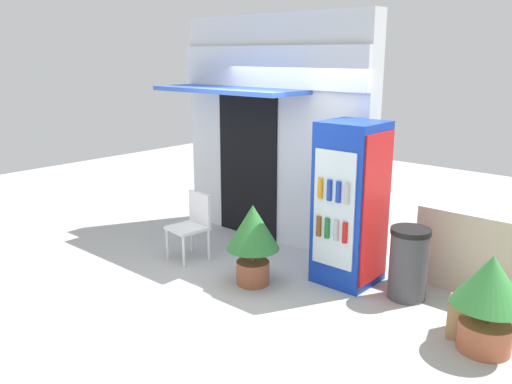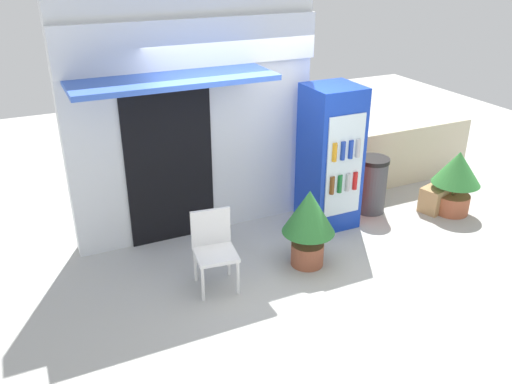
# 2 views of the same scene
# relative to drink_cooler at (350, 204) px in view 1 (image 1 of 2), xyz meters

# --- Properties ---
(ground) EXTENTS (16.00, 16.00, 0.00)m
(ground) POSITION_rel_drink_cooler_xyz_m (-1.07, -0.75, -0.97)
(ground) COLOR #B2B2AD
(storefront_building) EXTENTS (3.19, 1.10, 3.20)m
(storefront_building) POSITION_rel_drink_cooler_xyz_m (-1.70, 0.60, 0.68)
(storefront_building) COLOR silver
(storefront_building) RESTS_ON ground
(drink_cooler) EXTENTS (0.69, 0.73, 1.93)m
(drink_cooler) POSITION_rel_drink_cooler_xyz_m (0.00, 0.00, 0.00)
(drink_cooler) COLOR #1438B2
(drink_cooler) RESTS_ON ground
(plastic_chair) EXTENTS (0.50, 0.51, 0.88)m
(plastic_chair) POSITION_rel_drink_cooler_xyz_m (-1.96, -0.73, -0.46)
(plastic_chair) COLOR white
(plastic_chair) RESTS_ON ground
(potted_plant_near_shop) EXTENTS (0.63, 0.63, 0.98)m
(potted_plant_near_shop) POSITION_rel_drink_cooler_xyz_m (-0.80, -0.82, -0.35)
(potted_plant_near_shop) COLOR #995138
(potted_plant_near_shop) RESTS_ON ground
(potted_plant_curbside) EXTENTS (0.68, 0.68, 0.93)m
(potted_plant_curbside) POSITION_rel_drink_cooler_xyz_m (1.79, -0.51, -0.40)
(potted_plant_curbside) COLOR #AD5B3D
(potted_plant_curbside) RESTS_ON ground
(trash_bin) EXTENTS (0.44, 0.44, 0.82)m
(trash_bin) POSITION_rel_drink_cooler_xyz_m (0.75, 0.04, -0.55)
(trash_bin) COLOR #47474C
(trash_bin) RESTS_ON ground
(cardboard_box) EXTENTS (0.41, 0.38, 0.37)m
(cardboard_box) POSITION_rel_drink_cooler_xyz_m (1.57, -0.37, -0.78)
(cardboard_box) COLOR tan
(cardboard_box) RESTS_ON ground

